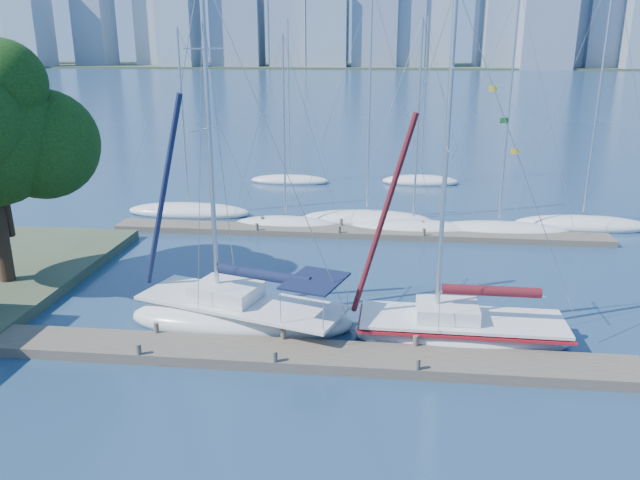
# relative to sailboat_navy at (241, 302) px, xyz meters

# --- Properties ---
(ground) EXTENTS (700.00, 700.00, 0.00)m
(ground) POSITION_rel_sailboat_navy_xyz_m (2.07, -2.72, -1.06)
(ground) COLOR #172F4A
(ground) RESTS_ON ground
(near_dock) EXTENTS (26.00, 2.00, 0.40)m
(near_dock) POSITION_rel_sailboat_navy_xyz_m (2.07, -2.72, -0.86)
(near_dock) COLOR #4D4438
(near_dock) RESTS_ON ground
(far_dock) EXTENTS (30.00, 1.80, 0.36)m
(far_dock) POSITION_rel_sailboat_navy_xyz_m (4.07, 13.28, -0.88)
(far_dock) COLOR #4D4438
(far_dock) RESTS_ON ground
(far_shore) EXTENTS (800.00, 100.00, 1.50)m
(far_shore) POSITION_rel_sailboat_navy_xyz_m (2.07, 317.28, -1.06)
(far_shore) COLOR #38472D
(far_shore) RESTS_ON ground
(sailboat_navy) EXTENTS (9.79, 5.70, 14.43)m
(sailboat_navy) POSITION_rel_sailboat_navy_xyz_m (0.00, 0.00, 0.00)
(sailboat_navy) COLOR silver
(sailboat_navy) RESTS_ON ground
(sailboat_maroon) EXTENTS (8.49, 2.89, 13.64)m
(sailboat_maroon) POSITION_rel_sailboat_navy_xyz_m (8.86, -0.48, -0.00)
(sailboat_maroon) COLOR silver
(sailboat_maroon) RESTS_ON ground
(bg_boat_0) EXTENTS (8.75, 5.39, 12.52)m
(bg_boat_0) POSITION_rel_sailboat_navy_xyz_m (-7.56, 16.78, -0.79)
(bg_boat_0) COLOR silver
(bg_boat_0) RESTS_ON ground
(bg_boat_1) EXTENTS (6.65, 2.74, 12.04)m
(bg_boat_1) POSITION_rel_sailboat_navy_xyz_m (-0.50, 14.44, -0.81)
(bg_boat_1) COLOR silver
(bg_boat_1) RESTS_ON ground
(bg_boat_2) EXTENTS (8.76, 3.87, 14.91)m
(bg_boat_2) POSITION_rel_sailboat_navy_xyz_m (4.58, 16.06, -0.77)
(bg_boat_2) COLOR silver
(bg_boat_2) RESTS_ON ground
(bg_boat_3) EXTENTS (8.23, 4.41, 12.90)m
(bg_boat_3) POSITION_rel_sailboat_navy_xyz_m (7.51, 14.31, -0.80)
(bg_boat_3) COLOR silver
(bg_boat_3) RESTS_ON ground
(bg_boat_4) EXTENTS (8.78, 4.53, 14.43)m
(bg_boat_4) POSITION_rel_sailboat_navy_xyz_m (12.69, 14.51, -0.79)
(bg_boat_4) COLOR silver
(bg_boat_4) RESTS_ON ground
(bg_boat_5) EXTENTS (8.48, 2.56, 15.90)m
(bg_boat_5) POSITION_rel_sailboat_navy_xyz_m (18.14, 16.31, -0.76)
(bg_boat_5) COLOR silver
(bg_boat_5) RESTS_ON ground
(bg_boat_6) EXTENTS (6.78, 2.63, 13.38)m
(bg_boat_6) POSITION_rel_sailboat_navy_xyz_m (-2.31, 27.70, -0.81)
(bg_boat_6) COLOR silver
(bg_boat_6) RESTS_ON ground
(bg_boat_7) EXTENTS (6.67, 3.90, 13.54)m
(bg_boat_7) POSITION_rel_sailboat_navy_xyz_m (8.57, 28.49, -0.78)
(bg_boat_7) COLOR silver
(bg_boat_7) RESTS_ON ground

